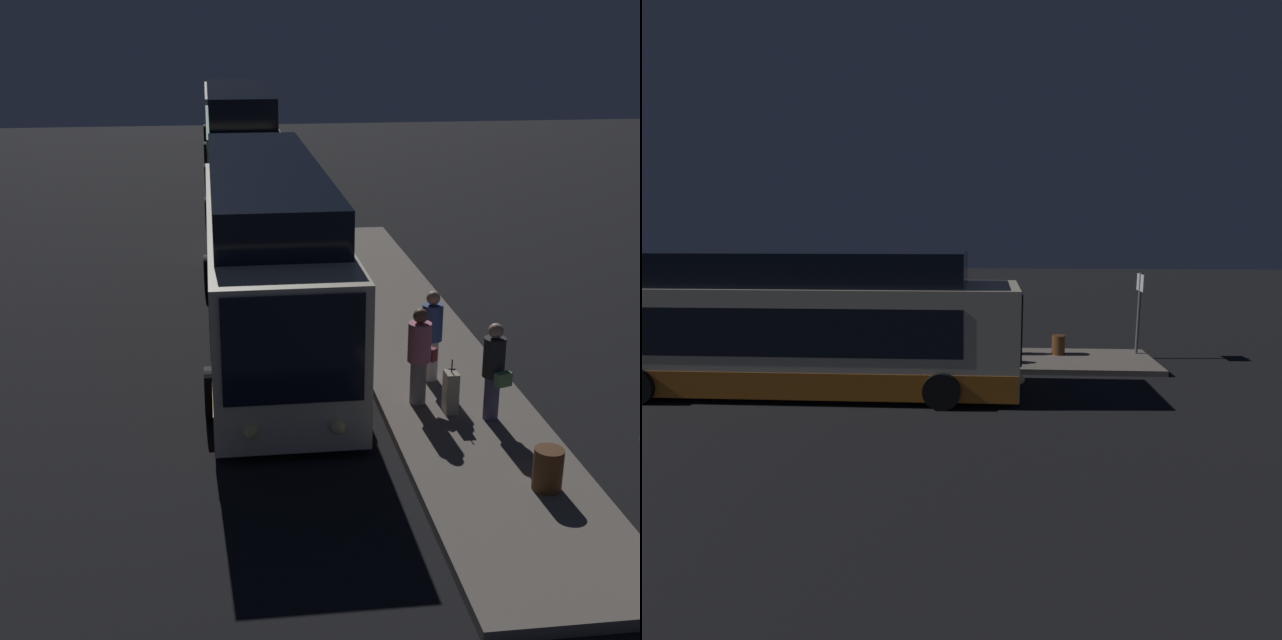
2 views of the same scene
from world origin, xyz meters
TOP-DOWN VIEW (x-y plane):
  - ground at (0.00, 0.00)m, footprint 80.00×80.00m
  - platform at (0.00, 2.95)m, footprint 20.00×2.70m
  - bus_lead at (-0.67, -0.12)m, footprint 12.05×2.82m
  - bus_second at (-15.23, -0.12)m, footprint 10.83×2.72m
  - bus_third at (-27.88, -0.12)m, footprint 10.69×2.74m
  - passenger_boarding at (2.69, 2.77)m, footprint 0.64×0.50m
  - passenger_waiting at (4.55, 3.39)m, footprint 0.62×0.48m
  - passenger_with_bags at (3.74, 2.28)m, footprint 0.65×0.67m
  - suitcase at (4.17, 2.76)m, footprint 0.34×0.22m
  - trash_bin at (6.98, 3.48)m, footprint 0.44×0.44m

SIDE VIEW (x-z plane):
  - ground at x=0.00m, z-range 0.00..0.00m
  - platform at x=0.00m, z-range 0.00..0.18m
  - trash_bin at x=6.98m, z-range 0.18..0.83m
  - suitcase at x=4.17m, z-range 0.06..1.05m
  - passenger_waiting at x=4.55m, z-range 0.25..2.00m
  - passenger_boarding at x=2.69m, z-range 0.25..2.02m
  - passenger_with_bags at x=3.74m, z-range 0.24..2.04m
  - bus_third at x=-27.88m, z-range 0.00..3.19m
  - bus_lead at x=-0.67m, z-range -0.20..3.60m
  - bus_second at x=-15.23m, z-range -0.23..3.99m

